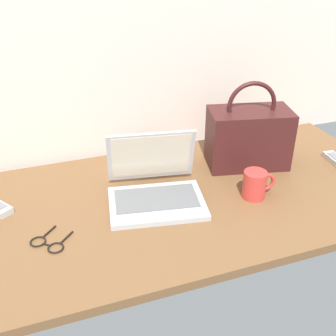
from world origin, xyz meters
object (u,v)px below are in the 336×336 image
Objects in this scene: coffee_mug at (255,184)px; eyeglasses at (48,244)px; handbag at (248,137)px; book_stack at (152,156)px; laptop at (155,186)px.

coffee_mug is 0.69m from eyeglasses.
handbag is 0.37m from book_stack.
coffee_mug is 0.43m from book_stack.
handbag is 1.82× the size of book_stack.
handbag is at bearing 68.15° from coffee_mug.
coffee_mug reaches higher than eyeglasses.
book_stack is (-0.34, 0.13, -0.09)m from handbag.
coffee_mug is at bearing -111.85° from handbag.
eyeglasses is 0.57m from book_stack.
book_stack is at bearing 74.39° from laptop.
book_stack is (0.43, 0.37, 0.02)m from eyeglasses.
book_stack is at bearing 126.53° from coffee_mug.
handbag is at bearing -20.76° from book_stack.
laptop is at bearing -105.61° from book_stack.
laptop is 0.39m from eyeglasses.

